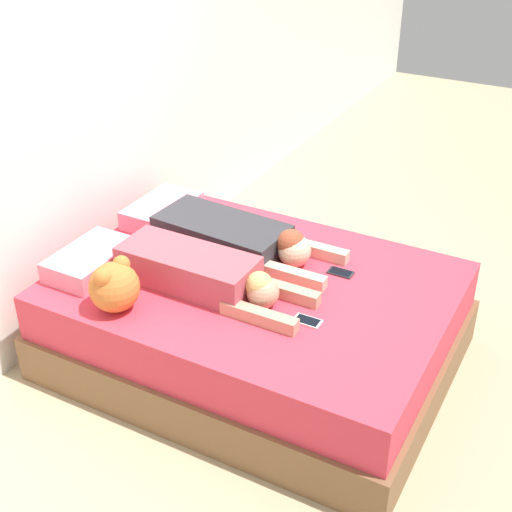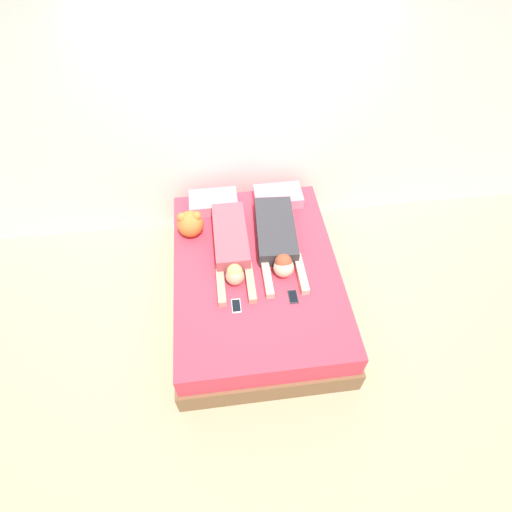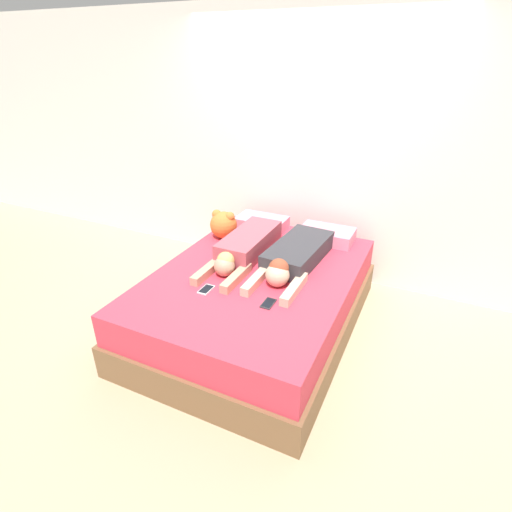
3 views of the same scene
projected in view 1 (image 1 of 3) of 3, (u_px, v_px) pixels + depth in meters
ground_plane at (256, 358)px, 4.18m from camera, size 12.00×12.00×0.00m
wall_back at (66, 111)px, 4.02m from camera, size 12.00×0.06×2.60m
bed at (256, 321)px, 4.04m from camera, size 1.59×2.14×0.54m
pillow_head_left at (91, 260)px, 3.96m from camera, size 0.50×0.31×0.12m
pillow_head_right at (162, 211)px, 4.48m from camera, size 0.50×0.31×0.12m
person_left at (203, 273)px, 3.78m from camera, size 0.33×1.09×0.20m
person_right at (239, 238)px, 4.14m from camera, size 0.42×1.13×0.22m
cell_phone_left at (307, 321)px, 3.56m from camera, size 0.08×0.14×0.01m
cell_phone_right at (341, 273)px, 3.95m from camera, size 0.08×0.14×0.01m
plush_toy at (114, 286)px, 3.59m from camera, size 0.26×0.26×0.27m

